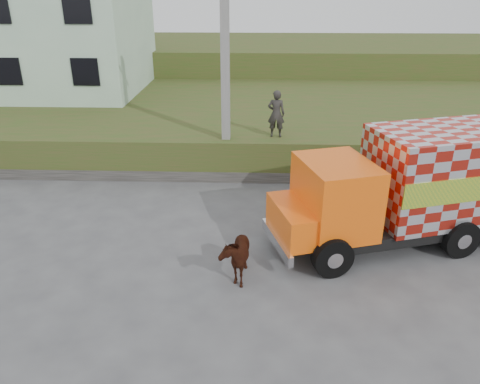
{
  "coord_description": "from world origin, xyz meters",
  "views": [
    {
      "loc": [
        0.1,
        -11.78,
        6.72
      ],
      "look_at": [
        -0.34,
        0.27,
        1.3
      ],
      "focal_mm": 35.0,
      "sensor_mm": 36.0,
      "label": 1
    }
  ],
  "objects_px": {
    "cargo_truck": "(417,187)",
    "pedestrian": "(276,114)",
    "utility_pole": "(225,67)",
    "cow": "(235,254)"
  },
  "relations": [
    {
      "from": "cargo_truck",
      "to": "pedestrian",
      "type": "height_order",
      "value": "pedestrian"
    },
    {
      "from": "pedestrian",
      "to": "utility_pole",
      "type": "bearing_deg",
      "value": 15.4
    },
    {
      "from": "utility_pole",
      "to": "cargo_truck",
      "type": "relative_size",
      "value": 1.06
    },
    {
      "from": "pedestrian",
      "to": "cargo_truck",
      "type": "bearing_deg",
      "value": 133.15
    },
    {
      "from": "utility_pole",
      "to": "cargo_truck",
      "type": "height_order",
      "value": "utility_pole"
    },
    {
      "from": "cargo_truck",
      "to": "pedestrian",
      "type": "distance_m",
      "value": 6.15
    },
    {
      "from": "utility_pole",
      "to": "pedestrian",
      "type": "distance_m",
      "value": 2.51
    },
    {
      "from": "utility_pole",
      "to": "cargo_truck",
      "type": "bearing_deg",
      "value": -39.8
    },
    {
      "from": "cow",
      "to": "pedestrian",
      "type": "xyz_separation_m",
      "value": [
        1.19,
        6.86,
        1.72
      ]
    },
    {
      "from": "utility_pole",
      "to": "pedestrian",
      "type": "height_order",
      "value": "utility_pole"
    }
  ]
}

